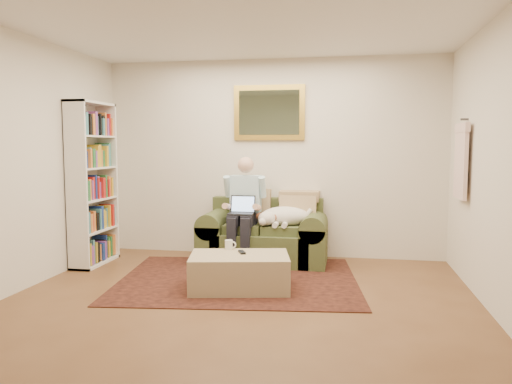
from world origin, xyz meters
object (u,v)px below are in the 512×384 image
(laptop, at_px, (242,209))
(ottoman, at_px, (239,272))
(sofa, at_px, (264,241))
(coffee_mug, at_px, (229,245))
(sleeping_dog, at_px, (285,216))
(bookshelf, at_px, (93,184))
(seated_man, at_px, (243,211))

(laptop, relative_size, ottoman, 0.31)
(sofa, xyz_separation_m, laptop, (-0.24, -0.21, 0.42))
(laptop, bearing_deg, coffee_mug, -88.38)
(laptop, relative_size, sleeping_dog, 0.47)
(sofa, relative_size, laptop, 5.15)
(sleeping_dog, distance_m, ottoman, 1.28)
(coffee_mug, bearing_deg, sleeping_dog, 61.74)
(sleeping_dog, height_order, bookshelf, bookshelf)
(sleeping_dog, xyz_separation_m, ottoman, (-0.33, -1.17, -0.42))
(sofa, xyz_separation_m, bookshelf, (-2.07, -0.47, 0.73))
(laptop, xyz_separation_m, sleeping_dog, (0.52, 0.13, -0.09))
(sofa, distance_m, laptop, 0.53)
(sofa, relative_size, bookshelf, 0.79)
(sofa, bearing_deg, coffee_mug, -102.03)
(laptop, distance_m, sleeping_dog, 0.54)
(ottoman, bearing_deg, seated_man, 99.87)
(bookshelf, bearing_deg, coffee_mug, -16.20)
(seated_man, xyz_separation_m, laptop, (-0.00, -0.06, 0.03))
(laptop, xyz_separation_m, ottoman, (0.19, -1.04, -0.51))
(seated_man, distance_m, bookshelf, 1.89)
(laptop, height_order, bookshelf, bookshelf)
(sofa, relative_size, seated_man, 1.19)
(sofa, relative_size, sleeping_dog, 2.43)
(sleeping_dog, distance_m, coffee_mug, 1.07)
(ottoman, bearing_deg, coffee_mug, 124.85)
(sleeping_dog, bearing_deg, bookshelf, -170.67)
(seated_man, height_order, bookshelf, bookshelf)
(bookshelf, bearing_deg, sleeping_dog, 9.33)
(ottoman, bearing_deg, sleeping_dog, 74.32)
(sofa, bearing_deg, ottoman, -92.05)
(laptop, height_order, coffee_mug, laptop)
(seated_man, bearing_deg, coffee_mug, -88.49)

